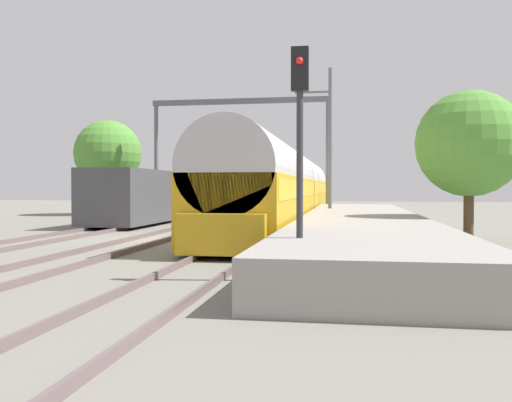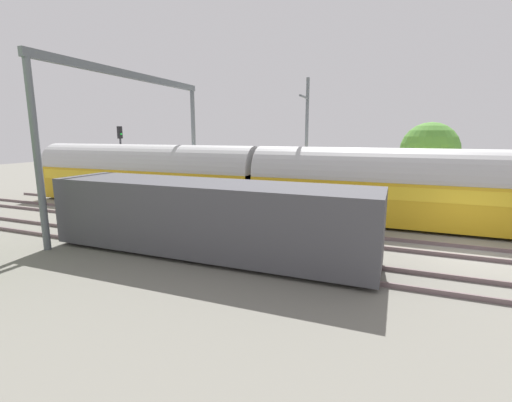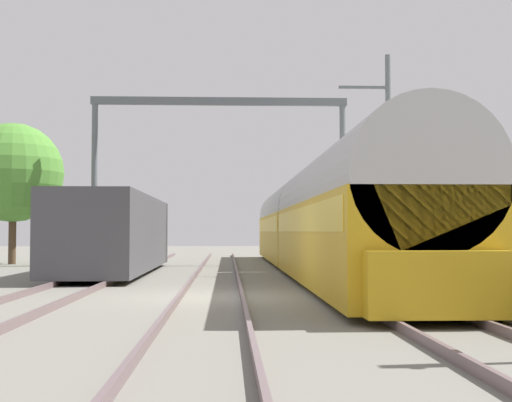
# 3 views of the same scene
# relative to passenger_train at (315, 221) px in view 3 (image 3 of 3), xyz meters

# --- Properties ---
(ground) EXTENTS (120.00, 120.00, 0.00)m
(ground) POSITION_rel_passenger_train_xyz_m (-3.81, -10.64, -1.97)
(ground) COLOR slate
(track_far_west) EXTENTS (1.52, 60.00, 0.16)m
(track_far_west) POSITION_rel_passenger_train_xyz_m (-7.61, -10.64, -1.89)
(track_far_west) COLOR #695658
(track_far_west) RESTS_ON ground
(track_west) EXTENTS (1.52, 60.00, 0.16)m
(track_west) POSITION_rel_passenger_train_xyz_m (-3.81, -10.64, -1.89)
(track_west) COLOR #695658
(track_west) RESTS_ON ground
(track_east) EXTENTS (1.52, 60.00, 0.16)m
(track_east) POSITION_rel_passenger_train_xyz_m (0.00, -10.64, -1.89)
(track_east) COLOR #695658
(track_east) RESTS_ON ground
(platform) EXTENTS (4.40, 28.00, 0.90)m
(platform) POSITION_rel_passenger_train_xyz_m (3.82, -8.64, -1.52)
(platform) COLOR gray
(platform) RESTS_ON ground
(passenger_train) EXTENTS (2.93, 32.85, 3.82)m
(passenger_train) POSITION_rel_passenger_train_xyz_m (0.00, 0.00, 0.00)
(passenger_train) COLOR gold
(passenger_train) RESTS_ON ground
(freight_car) EXTENTS (2.80, 13.00, 2.70)m
(freight_car) POSITION_rel_passenger_train_xyz_m (-7.61, -0.88, -0.50)
(freight_car) COLOR #47474C
(freight_car) RESTS_ON ground
(person_crossing) EXTENTS (0.45, 0.35, 1.73)m
(person_crossing) POSITION_rel_passenger_train_xyz_m (1.23, 6.45, -0.94)
(person_crossing) COLOR black
(person_crossing) RESTS_ON ground
(railway_signal_far) EXTENTS (0.36, 0.30, 5.23)m
(railway_signal_far) POSITION_rel_passenger_train_xyz_m (1.92, 11.86, 1.36)
(railway_signal_far) COLOR #2D2D33
(railway_signal_far) RESTS_ON ground
(catenary_gantry) EXTENTS (12.01, 0.28, 7.86)m
(catenary_gantry) POSITION_rel_passenger_train_xyz_m (-3.81, 5.54, 3.62)
(catenary_gantry) COLOR slate
(catenary_gantry) RESTS_ON ground
(catenary_pole_east_mid) EXTENTS (1.90, 0.20, 8.00)m
(catenary_pole_east_mid) POSITION_rel_passenger_train_xyz_m (2.35, -2.29, 2.18)
(catenary_pole_east_mid) COLOR slate
(catenary_pole_east_mid) RESTS_ON ground
(tree_west_background) EXTENTS (4.78, 4.78, 6.80)m
(tree_west_background) POSITION_rel_passenger_train_xyz_m (-13.76, 6.98, 2.43)
(tree_west_background) COLOR #4C3826
(tree_west_background) RESTS_ON ground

